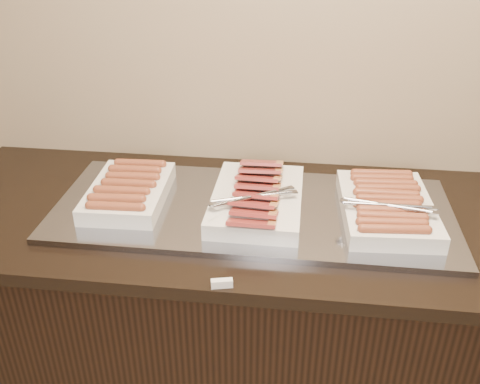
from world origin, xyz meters
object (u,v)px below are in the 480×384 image
Objects in this scene: dish_left at (129,191)px; dish_right at (387,206)px; warming_tray at (252,210)px; dish_center at (257,199)px; counter at (256,323)px.

dish_right is at bearing -2.23° from dish_left.
dish_left is at bearing 180.00° from warming_tray.
dish_center reaches higher than dish_left.
counter is 4.94× the size of dish_center.
dish_left is (-0.38, 0.00, 0.04)m from warming_tray.
counter is 0.63m from dish_right.
dish_center is at bearing -147.22° from counter.
warming_tray is at bearing 166.08° from dish_center.
dish_left is (-0.40, 0.00, 0.50)m from counter.
dish_center reaches higher than counter.
dish_right is at bearing 0.44° from dish_center.
warming_tray is 0.04m from dish_center.
warming_tray is at bearing -1.99° from dish_left.
warming_tray is 0.40m from dish_right.
counter is at bearing 33.22° from dish_center.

